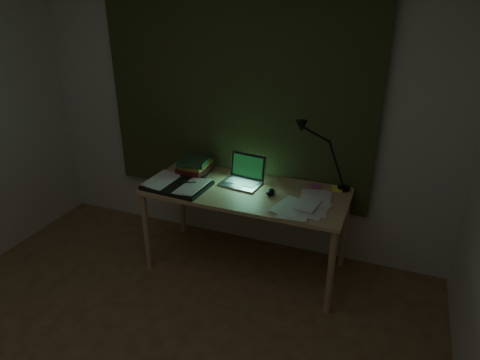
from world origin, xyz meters
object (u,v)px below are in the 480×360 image
at_px(laptop, 241,172).
at_px(open_textbook, 177,185).
at_px(book_stack, 195,165).
at_px(desk, 246,229).
at_px(desk_lamp, 347,158).
at_px(loose_papers, 301,203).

bearing_deg(laptop, open_textbook, -146.95).
height_order(open_textbook, book_stack, book_stack).
relative_size(desk, desk_lamp, 2.95).
xyz_separation_m(laptop, book_stack, (-0.42, 0.07, -0.04)).
bearing_deg(desk_lamp, laptop, -151.82).
relative_size(book_stack, desk_lamp, 0.50).
height_order(laptop, book_stack, laptop).
bearing_deg(open_textbook, desk, 19.57).
bearing_deg(desk, book_stack, 163.72).
relative_size(desk, loose_papers, 4.41).
height_order(book_stack, desk_lamp, desk_lamp).
height_order(open_textbook, loose_papers, open_textbook).
distance_m(desk, laptop, 0.46).
xyz_separation_m(desk, loose_papers, (0.44, -0.07, 0.35)).
relative_size(laptop, desk_lamp, 0.65).
relative_size(open_textbook, loose_papers, 1.36).
bearing_deg(desk_lamp, desk, -145.25).
xyz_separation_m(open_textbook, loose_papers, (0.94, 0.07, -0.01)).
xyz_separation_m(book_stack, loose_papers, (0.93, -0.22, -0.06)).
xyz_separation_m(desk, laptop, (-0.07, 0.07, 0.45)).
distance_m(open_textbook, book_stack, 0.29).
xyz_separation_m(desk, open_textbook, (-0.50, -0.14, 0.36)).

